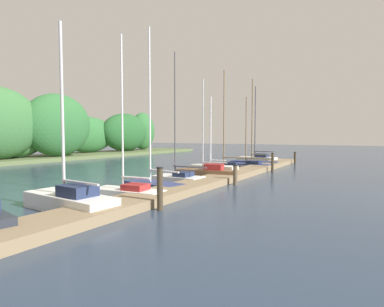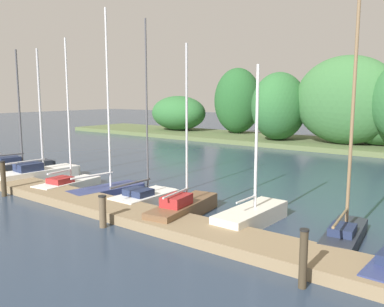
{
  "view_description": "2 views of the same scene",
  "coord_description": "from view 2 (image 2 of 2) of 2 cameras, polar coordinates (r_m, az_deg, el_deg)",
  "views": [
    {
      "loc": [
        -15.64,
        3.15,
        2.69
      ],
      "look_at": [
        -0.74,
        12.14,
        1.69
      ],
      "focal_mm": 28.55,
      "sensor_mm": 36.0,
      "label": 1
    },
    {
      "loc": [
        10.36,
        1.09,
        4.52
      ],
      "look_at": [
        0.62,
        13.59,
        2.15
      ],
      "focal_mm": 38.06,
      "sensor_mm": 36.0,
      "label": 2
    }
  ],
  "objects": [
    {
      "name": "mooring_piling_3",
      "position": [
        10.05,
        15.33,
        -14.01
      ],
      "size": [
        0.22,
        0.22,
        1.43
      ],
      "color": "#3D3323",
      "rests_on": "ground"
    },
    {
      "name": "sailboat_4",
      "position": [
        18.68,
        -11.58,
        -4.67
      ],
      "size": [
        1.65,
        3.68,
        8.1
      ],
      "rotation": [
        0.0,
        0.0,
        1.44
      ],
      "color": "navy",
      "rests_on": "ground"
    },
    {
      "name": "sailboat_6",
      "position": [
        15.07,
        -1.07,
        -7.43
      ],
      "size": [
        1.55,
        4.07,
        6.25
      ],
      "rotation": [
        0.0,
        0.0,
        1.72
      ],
      "color": "brown",
      "rests_on": "ground"
    },
    {
      "name": "sailboat_1",
      "position": [
        25.22,
        -23.0,
        -1.5
      ],
      "size": [
        1.66,
        4.0,
        6.89
      ],
      "rotation": [
        0.0,
        0.0,
        1.39
      ],
      "color": "#232833",
      "rests_on": "ground"
    },
    {
      "name": "sailboat_7",
      "position": [
        14.42,
        8.59,
        -8.41
      ],
      "size": [
        1.15,
        3.62,
        5.46
      ],
      "rotation": [
        0.0,
        0.0,
        1.55
      ],
      "color": "silver",
      "rests_on": "ground"
    },
    {
      "name": "sailboat_5",
      "position": [
        17.03,
        -6.49,
        -5.85
      ],
      "size": [
        1.39,
        3.46,
        7.42
      ],
      "rotation": [
        0.0,
        0.0,
        1.58
      ],
      "color": "white",
      "rests_on": "ground"
    },
    {
      "name": "mooring_piling_1",
      "position": [
        19.69,
        -24.93,
        -3.22
      ],
      "size": [
        0.25,
        0.25,
        1.57
      ],
      "color": "#3D3323",
      "rests_on": "ground"
    },
    {
      "name": "mooring_piling_2",
      "position": [
        14.18,
        -12.41,
        -7.92
      ],
      "size": [
        0.27,
        0.27,
        1.11
      ],
      "color": "brown",
      "rests_on": "ground"
    },
    {
      "name": "sailboat_3",
      "position": [
        20.23,
        -16.87,
        -3.88
      ],
      "size": [
        1.49,
        3.59,
        7.0
      ],
      "rotation": [
        0.0,
        0.0,
        1.68
      ],
      "color": "white",
      "rests_on": "ground"
    },
    {
      "name": "sailboat_2",
      "position": [
        22.61,
        -20.52,
        -2.49
      ],
      "size": [
        1.5,
        4.36,
        6.73
      ],
      "rotation": [
        0.0,
        0.0,
        1.51
      ],
      "color": "white",
      "rests_on": "ground"
    },
    {
      "name": "dock_pier",
      "position": [
        14.99,
        -8.05,
        -8.44
      ],
      "size": [
        32.13,
        1.8,
        0.35
      ],
      "color": "#847051",
      "rests_on": "ground"
    },
    {
      "name": "sailboat_8",
      "position": [
        13.54,
        20.69,
        -9.58
      ],
      "size": [
        1.32,
        3.61,
        7.9
      ],
      "rotation": [
        0.0,
        0.0,
        1.7
      ],
      "color": "#232833",
      "rests_on": "ground"
    }
  ]
}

